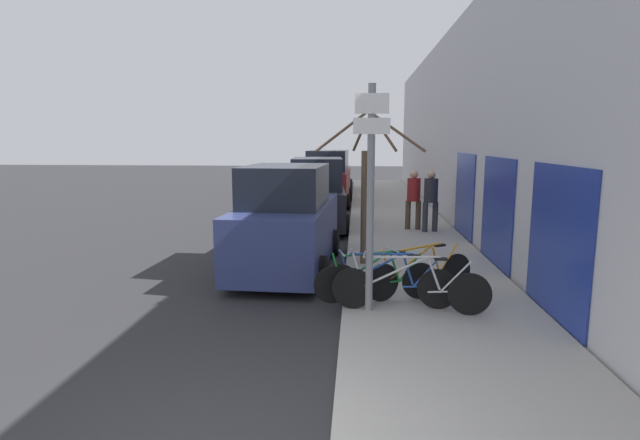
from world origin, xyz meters
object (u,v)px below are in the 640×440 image
parked_car_2 (328,180)px  parked_car_3 (332,174)px  signpost (370,192)px  bicycle_1 (388,283)px  bicycle_0 (410,287)px  street_tree (366,190)px  parked_car_1 (317,197)px  pedestrian_far (414,195)px  pedestrian_near (431,196)px  bicycle_3 (421,273)px  bicycle_2 (377,279)px  parked_car_0 (287,223)px

parked_car_2 → parked_car_3: 4.98m
signpost → bicycle_1: (0.32, 0.25, -1.51)m
bicycle_0 → street_tree: (-0.66, 3.07, 1.23)m
parked_car_1 → parked_car_2: (-0.01, 5.86, 0.07)m
parked_car_3 → street_tree: bearing=-84.1°
bicycle_1 → parked_car_3: 18.86m
pedestrian_far → parked_car_1: bearing=-11.2°
signpost → parked_car_2: bearing=96.0°
parked_car_3 → street_tree: 16.07m
pedestrian_near → bicycle_3: bearing=-112.5°
bicycle_1 → pedestrian_far: 7.30m
bicycle_2 → pedestrian_near: pedestrian_near is taller
bicycle_2 → parked_car_2: size_ratio=0.47×
parked_car_2 → street_tree: (1.46, -11.00, 0.69)m
signpost → bicycle_0: (0.64, -0.03, -1.50)m
parked_car_2 → pedestrian_far: bearing=-64.5°
parked_car_2 → bicycle_0: bearing=-80.3°
parked_car_3 → pedestrian_near: bearing=-73.2°
parked_car_2 → parked_car_0: bearing=-90.1°
bicycle_0 → pedestrian_near: pedestrian_near is taller
pedestrian_near → street_tree: 4.53m
signpost → parked_car_2: size_ratio=0.78×
street_tree → bicycle_1: bearing=-83.1°
bicycle_3 → parked_car_2: bearing=-21.0°
bicycle_2 → bicycle_0: bearing=-148.3°
bicycle_3 → pedestrian_near: pedestrian_near is taller
bicycle_1 → bicycle_3: (0.60, 0.63, -0.00)m
bicycle_3 → pedestrian_near: 6.32m
signpost → bicycle_1: size_ratio=1.59×
pedestrian_near → parked_car_0: bearing=-144.9°
bicycle_0 → parked_car_2: parked_car_2 is taller
bicycle_3 → bicycle_2: bearing=86.5°
pedestrian_near → parked_car_2: bearing=103.3°
pedestrian_near → pedestrian_far: (-0.46, 0.36, -0.01)m
bicycle_3 → bicycle_1: bearing=104.8°
bicycle_1 → parked_car_1: size_ratio=0.52×
bicycle_0 → bicycle_2: (-0.50, 0.50, -0.02)m
signpost → bicycle_0: size_ratio=1.42×
parked_car_2 → parked_car_3: (-0.07, 4.98, -0.05)m
bicycle_1 → street_tree: street_tree is taller
bicycle_0 → parked_car_1: bearing=20.0°
parked_car_0 → pedestrian_far: parked_car_0 is taller
parked_car_2 → bicycle_2: bearing=-82.0°
bicycle_2 → parked_car_2: (-1.62, 13.56, 0.56)m
parked_car_0 → pedestrian_near: size_ratio=2.58×
bicycle_3 → parked_car_2: (-2.40, 13.15, 0.55)m
parked_car_3 → street_tree: (1.53, -15.98, 0.74)m
parked_car_0 → signpost: bearing=-57.4°
bicycle_3 → parked_car_1: bearing=-13.2°
bicycle_0 → pedestrian_near: bearing=-4.9°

